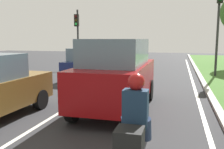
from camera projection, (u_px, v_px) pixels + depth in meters
name	position (u px, v px, depth m)	size (l,w,h in m)	color
ground_plane	(122.00, 83.00, 13.06)	(60.00, 60.00, 0.00)	#2D2D30
lane_line_center	(109.00, 82.00, 13.24)	(0.12, 32.00, 0.01)	silver
lane_line_right_edge	(194.00, 86.00, 12.14)	(0.12, 32.00, 0.01)	silver
curb_right	(205.00, 85.00, 12.00)	(0.24, 48.00, 0.12)	#9E9B93
car_suv_ahead	(117.00, 74.00, 7.98)	(1.99, 4.51, 2.28)	maroon
car_hatchback_far	(87.00, 64.00, 14.11)	(1.78, 3.73, 1.78)	navy
motorcycle	(135.00, 144.00, 4.09)	(0.40, 1.90, 1.01)	black
rider_person	(136.00, 107.00, 4.05)	(0.50, 0.40, 1.16)	#192D47
traffic_light_near_right	(219.00, 15.00, 14.58)	(0.32, 0.50, 5.33)	#2D2D2D
traffic_light_overhead_left	(77.00, 30.00, 19.01)	(0.32, 0.50, 4.48)	#2D2D2D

